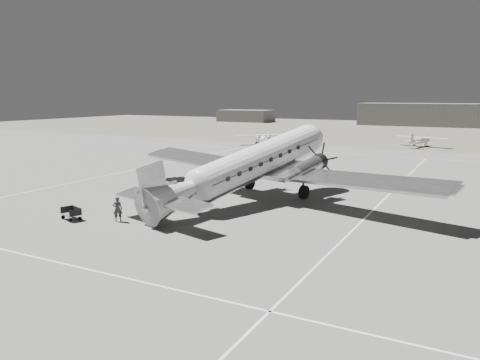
% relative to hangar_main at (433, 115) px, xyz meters
% --- Properties ---
extents(ground, '(260.00, 260.00, 0.00)m').
position_rel_hangar_main_xyz_m(ground, '(-5.00, -120.00, -3.30)').
color(ground, slate).
rests_on(ground, ground).
extents(taxi_line_near, '(60.00, 0.15, 0.01)m').
position_rel_hangar_main_xyz_m(taxi_line_near, '(-5.00, -134.00, -3.29)').
color(taxi_line_near, silver).
rests_on(taxi_line_near, ground).
extents(taxi_line_right, '(0.15, 80.00, 0.01)m').
position_rel_hangar_main_xyz_m(taxi_line_right, '(7.00, -120.00, -3.29)').
color(taxi_line_right, silver).
rests_on(taxi_line_right, ground).
extents(taxi_line_left, '(0.15, 60.00, 0.01)m').
position_rel_hangar_main_xyz_m(taxi_line_left, '(-23.00, -110.00, -3.29)').
color(taxi_line_left, silver).
rests_on(taxi_line_left, ground).
extents(taxi_line_horizon, '(90.00, 0.15, 0.01)m').
position_rel_hangar_main_xyz_m(taxi_line_horizon, '(-5.00, -80.00, -3.29)').
color(taxi_line_horizon, silver).
rests_on(taxi_line_horizon, ground).
extents(grass_infield, '(260.00, 90.00, 0.01)m').
position_rel_hangar_main_xyz_m(grass_infield, '(-5.00, -25.00, -3.30)').
color(grass_infield, '#58554A').
rests_on(grass_infield, ground).
extents(hangar_main, '(42.00, 14.00, 6.60)m').
position_rel_hangar_main_xyz_m(hangar_main, '(0.00, 0.00, 0.00)').
color(hangar_main, '#606060').
rests_on(hangar_main, ground).
extents(shed_secondary, '(18.00, 10.00, 4.00)m').
position_rel_hangar_main_xyz_m(shed_secondary, '(-60.00, -5.00, -1.30)').
color(shed_secondary, '#5B5B5B').
rests_on(shed_secondary, ground).
extents(dc3_airliner, '(36.26, 29.39, 6.03)m').
position_rel_hangar_main_xyz_m(dc3_airliner, '(-2.73, -116.17, -0.28)').
color(dc3_airliner, silver).
rests_on(dc3_airliner, ground).
extents(light_plane_left, '(12.58, 12.45, 2.03)m').
position_rel_hangar_main_xyz_m(light_plane_left, '(-21.91, -72.97, -2.28)').
color(light_plane_left, silver).
rests_on(light_plane_left, ground).
extents(light_plane_right, '(10.96, 9.74, 1.93)m').
position_rel_hangar_main_xyz_m(light_plane_right, '(4.24, -63.68, -2.34)').
color(light_plane_right, silver).
rests_on(light_plane_right, ground).
extents(baggage_cart_near, '(1.62, 1.25, 0.84)m').
position_rel_hangar_main_xyz_m(baggage_cart_near, '(-7.55, -123.19, -2.88)').
color(baggage_cart_near, '#5B5B5B').
rests_on(baggage_cart_near, ground).
extents(baggage_cart_far, '(1.85, 1.55, 0.89)m').
position_rel_hangar_main_xyz_m(baggage_cart_far, '(-11.66, -127.32, -2.85)').
color(baggage_cart_far, '#5B5B5B').
rests_on(baggage_cart_far, ground).
extents(ground_crew, '(0.79, 0.74, 1.81)m').
position_rel_hangar_main_xyz_m(ground_crew, '(-8.33, -126.13, -2.40)').
color(ground_crew, '#2A2A2A').
rests_on(ground_crew, ground).
extents(ramp_agent, '(0.88, 1.01, 1.78)m').
position_rel_hangar_main_xyz_m(ramp_agent, '(-7.27, -122.14, -2.41)').
color(ramp_agent, '#ACACA9').
rests_on(ramp_agent, ground).
extents(passenger, '(0.56, 0.85, 1.74)m').
position_rel_hangar_main_xyz_m(passenger, '(-6.58, -119.55, -2.43)').
color(passenger, silver).
rests_on(passenger, ground).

